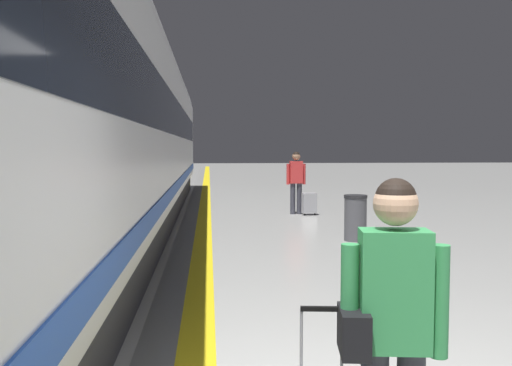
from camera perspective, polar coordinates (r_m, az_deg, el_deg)
The scene contains 7 objects.
safety_line_strip at distance 12.90m, azimuth -5.35°, elevation -4.59°, with size 0.36×80.00×0.01m, color yellow.
tactile_edge_band at distance 12.91m, azimuth -6.64°, elevation -4.60°, with size 0.54×80.00×0.01m, color slate.
high_speed_train at distance 10.70m, azimuth -16.56°, elevation 6.98°, with size 2.94×31.86×4.97m.
traveller_foreground at distance 2.96m, azimuth 13.54°, elevation -13.58°, with size 0.56×0.30×1.71m.
passenger_near at distance 15.48m, azimuth 4.10°, elevation 0.52°, with size 0.54×0.22×1.73m.
suitcase_near at distance 15.32m, azimuth 5.43°, elevation -2.05°, with size 0.40×0.27×0.61m.
waste_bin at distance 11.29m, azimuth 10.08°, elevation -3.50°, with size 0.46×0.46×0.91m.
Camera 1 is at (-0.95, -2.76, 1.87)m, focal length 39.31 mm.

